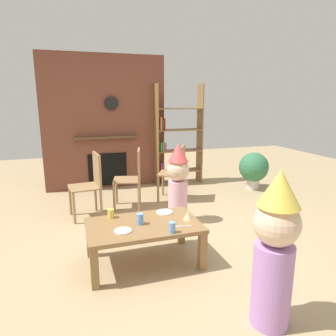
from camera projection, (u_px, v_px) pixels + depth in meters
ground_plane at (166, 244)px, 3.48m from camera, size 12.00×12.00×0.00m
brick_fireplace_feature at (105, 123)px, 5.52m from camera, size 2.20×0.28×2.40m
bookshelf at (176, 139)px, 5.79m from camera, size 0.90×0.28×1.90m
coffee_table at (144, 229)px, 3.02m from camera, size 1.11×0.68×0.42m
paper_cup_near_left at (140, 219)px, 2.98m from camera, size 0.07×0.07×0.11m
paper_cup_near_right at (172, 227)px, 2.80m from camera, size 0.06×0.06×0.10m
paper_cup_center at (111, 213)px, 3.14m from camera, size 0.07×0.07×0.09m
paper_plate_front at (123, 231)px, 2.83m from camera, size 0.17×0.17×0.01m
paper_plate_rear at (165, 212)px, 3.29m from camera, size 0.18×0.18×0.01m
birthday_cake_slice at (188, 215)px, 3.10m from camera, size 0.10×0.10×0.09m
table_fork at (184, 226)px, 2.94m from camera, size 0.15×0.04×0.01m
child_with_cone_hat at (275, 246)px, 2.12m from camera, size 0.32×0.32×1.17m
child_in_pink at (178, 181)px, 4.00m from camera, size 0.30×0.30×1.07m
dining_chair_left at (91, 181)px, 4.20m from camera, size 0.45×0.45×0.90m
dining_chair_middle at (133, 175)px, 4.54m from camera, size 0.48×0.48×0.90m
dining_chair_right at (177, 169)px, 4.91m from camera, size 0.54×0.54×0.90m
potted_plant_tall at (254, 168)px, 5.54m from camera, size 0.53×0.53×0.68m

